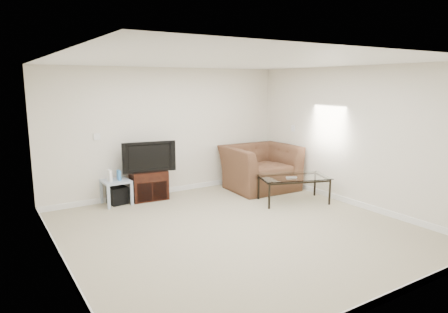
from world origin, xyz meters
TOP-DOWN VIEW (x-y plane):
  - floor at (0.00, 0.00)m, footprint 5.00×5.00m
  - ceiling at (0.00, 0.00)m, footprint 5.00×5.00m
  - wall_back at (0.00, 2.50)m, footprint 5.00×0.02m
  - wall_left at (-2.50, 0.00)m, footprint 0.02×5.00m
  - wall_right at (2.50, 0.00)m, footprint 0.02×5.00m
  - plate_back at (-1.40, 2.49)m, footprint 0.12×0.02m
  - plate_right_switch at (2.49, 1.60)m, footprint 0.02×0.09m
  - plate_right_outlet at (2.49, 1.30)m, footprint 0.02×0.08m
  - tv_stand at (-0.53, 2.28)m, footprint 0.71×0.52m
  - dvd_player at (-0.53, 2.24)m, footprint 0.39×0.29m
  - television at (-0.53, 2.25)m, footprint 0.95×0.34m
  - side_table at (-1.16, 2.28)m, footprint 0.49×0.49m
  - subwoofer at (-1.13, 2.30)m, footprint 0.36×0.36m
  - game_console at (-1.27, 2.26)m, footprint 0.05×0.15m
  - game_case at (-1.10, 2.26)m, footprint 0.05×0.13m
  - recliner at (1.75, 1.76)m, footprint 1.45×0.99m
  - coffee_table at (1.69, 0.66)m, footprint 1.42×1.08m
  - remote at (1.57, 0.58)m, footprint 0.20×0.12m

SIDE VIEW (x-z plane):
  - floor at x=0.00m, z-range 0.00..0.00m
  - subwoofer at x=-1.13m, z-range 0.00..0.32m
  - side_table at x=-1.16m, z-range 0.00..0.45m
  - coffee_table at x=1.69m, z-range 0.00..0.49m
  - tv_stand at x=-0.53m, z-range 0.00..0.56m
  - plate_right_outlet at x=2.49m, z-range 0.24..0.36m
  - dvd_player at x=-0.53m, z-range 0.44..0.49m
  - remote at x=1.57m, z-range 0.49..0.51m
  - game_case at x=-1.10m, z-range 0.45..0.63m
  - game_console at x=-1.27m, z-range 0.45..0.66m
  - recliner at x=1.75m, z-range 0.00..1.23m
  - television at x=-0.53m, z-range 0.56..1.13m
  - wall_back at x=0.00m, z-range 0.00..2.50m
  - wall_left at x=-2.50m, z-range 0.00..2.50m
  - wall_right at x=2.50m, z-range 0.00..2.50m
  - plate_back at x=-1.40m, z-range 1.19..1.31m
  - plate_right_switch at x=2.49m, z-range 1.19..1.31m
  - ceiling at x=0.00m, z-range 2.50..2.50m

